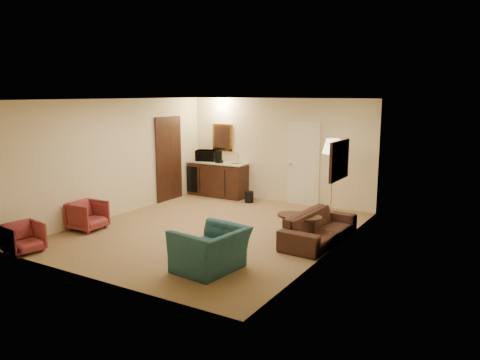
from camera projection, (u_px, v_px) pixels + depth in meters
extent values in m
plane|color=#8D6747|center=(212.00, 230.00, 9.44)|extent=(6.00, 6.00, 0.00)
cube|color=beige|center=(279.00, 150.00, 11.73)|extent=(5.00, 0.02, 2.60)
cube|color=beige|center=(119.00, 157.00, 10.46)|extent=(0.02, 6.00, 2.60)
cube|color=beige|center=(333.00, 178.00, 7.94)|extent=(0.02, 6.00, 2.60)
cube|color=white|center=(210.00, 99.00, 8.96)|extent=(5.00, 6.00, 0.02)
cube|color=beige|center=(304.00, 164.00, 11.40)|extent=(0.82, 0.06, 2.05)
cube|color=black|center=(169.00, 159.00, 11.92)|extent=(0.06, 0.98, 2.10)
cube|color=gold|center=(223.00, 137.00, 12.49)|extent=(0.62, 0.04, 0.72)
cube|color=black|center=(339.00, 160.00, 8.25)|extent=(0.06, 0.90, 0.70)
cube|color=#331C10|center=(218.00, 179.00, 12.48)|extent=(1.64, 0.58, 0.92)
imported|color=black|center=(319.00, 223.00, 8.59)|extent=(0.67, 1.93, 0.74)
imported|color=#204E50|center=(210.00, 242.00, 7.20)|extent=(0.80, 1.11, 0.91)
imported|color=maroon|center=(88.00, 214.00, 9.39)|extent=(0.63, 0.66, 0.64)
imported|color=maroon|center=(23.00, 236.00, 8.03)|extent=(0.61, 0.64, 0.58)
cube|color=black|center=(299.00, 228.00, 8.69)|extent=(1.00, 0.83, 0.49)
cube|color=gold|center=(332.00, 178.00, 10.29)|extent=(0.61, 0.61, 1.75)
cylinder|color=black|center=(249.00, 197.00, 11.78)|extent=(0.26, 0.26, 0.28)
imported|color=black|center=(206.00, 154.00, 12.55)|extent=(0.60, 0.44, 0.36)
cylinder|color=black|center=(219.00, 157.00, 12.22)|extent=(0.19, 0.19, 0.32)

